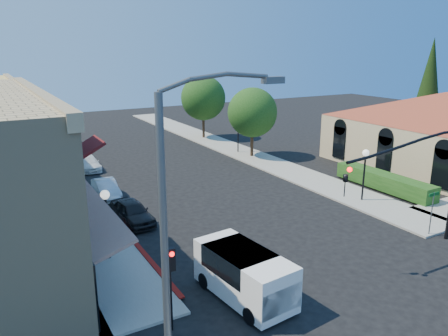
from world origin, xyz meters
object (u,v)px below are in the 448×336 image
white_van (245,272)px  parked_car_b (106,189)px  lamppost_right_far (238,125)px  parked_car_c (89,163)px  conifer_far (429,83)px  parked_car_d (66,147)px  parked_car_a (132,212)px  signal_mast_arm (430,171)px  lamppost_right_near (365,162)px  secondary_signal (171,274)px  cobra_streetlight (177,239)px  lamppost_left_far (56,149)px  street_tree_a (252,113)px  lamppost_left_near (106,207)px  street_name_sign (432,207)px  street_tree_b (203,98)px

white_van → parked_car_b: size_ratio=1.26×
lamppost_right_far → parked_car_c: 14.30m
conifer_far → parked_car_d: 37.39m
parked_car_a → parked_car_c: 13.01m
signal_mast_arm → lamppost_right_near: bearing=67.9°
secondary_signal → cobra_streetlight: (-1.15, -3.41, 2.95)m
lamppost_left_far → white_van: bearing=-78.9°
street_tree_a → parked_car_c: (-14.40, 3.00, -3.63)m
parked_car_a → lamppost_right_far: bearing=34.7°
cobra_streetlight → lamppost_left_near: size_ratio=2.61×
cobra_streetlight → parked_car_a: cobra_streetlight is taller
cobra_streetlight → lamppost_right_far: size_ratio=2.61×
secondary_signal → street_name_sign: 15.53m
lamppost_right_far → parked_car_a: lamppost_right_far is taller
street_name_sign → parked_car_d: street_name_sign is taller
lamppost_right_near → parked_car_b: bearing=148.0°
secondary_signal → white_van: bearing=9.0°
conifer_far → street_tree_a: (-19.20, 4.00, -2.17)m
lamppost_right_near → parked_car_b: 17.46m
street_tree_a → lamppost_right_near: size_ratio=1.82×
street_name_sign → signal_mast_arm: bearing=-156.8°
lamppost_right_near → parked_car_d: (-14.70, 24.00, -2.06)m
parked_car_a → lamppost_left_near: bearing=-126.4°
lamppost_left_near → parked_car_b: size_ratio=0.94×
conifer_far → secondary_signal: 39.85m
lamppost_left_near → lamppost_right_near: bearing=0.0°
street_tree_a → parked_car_d: size_ratio=1.34×
parked_car_b → street_tree_b: bearing=46.0°
lamppost_left_near → white_van: size_ratio=0.75×
lamppost_left_far → parked_car_b: lamppost_left_far is taller
cobra_streetlight → signal_mast_arm: bearing=13.1°
street_tree_a → cobra_streetlight: cobra_streetlight is taller
conifer_far → signal_mast_arm: size_ratio=1.37×
secondary_signal → street_tree_a: bearing=50.8°
secondary_signal → lamppost_left_near: lamppost_left_near is taller
lamppost_right_far → signal_mast_arm: bearing=-96.7°
parked_car_a → white_van: bearing=-86.5°
secondary_signal → lamppost_left_near: (-0.50, 6.59, 0.42)m
signal_mast_arm → parked_car_a: (-11.90, 10.50, -3.41)m
lamppost_right_near → signal_mast_arm: bearing=-112.1°
parked_car_a → lamppost_right_near: bearing=-20.2°
street_tree_a → secondary_signal: street_tree_a is taller
lamppost_left_near → parked_car_a: size_ratio=0.90×
signal_mast_arm → lamppost_left_near: size_ratio=2.24×
conifer_far → secondary_signal: bearing=-155.3°
street_tree_a → parked_car_a: 18.24m
signal_mast_arm → lamppost_right_near: size_ratio=2.24×
lamppost_right_far → lamppost_left_near: bearing=-136.7°
lamppost_right_near → parked_car_d: bearing=121.5°
street_tree_a → parked_car_d: 18.37m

